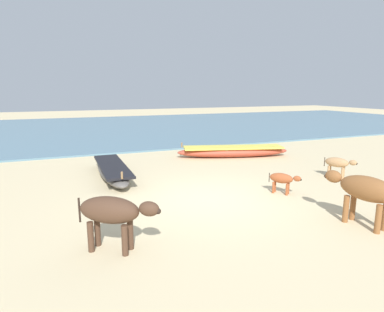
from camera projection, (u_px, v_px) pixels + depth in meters
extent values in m
plane|color=beige|center=(209.00, 199.00, 8.54)|extent=(80.00, 80.00, 0.00)
cube|color=slate|center=(109.00, 128.00, 23.98)|extent=(60.00, 20.00, 0.08)
ellipsoid|color=#5B5651|center=(112.00, 171.00, 10.70)|extent=(0.88, 3.99, 0.40)
cube|color=black|center=(112.00, 166.00, 10.67)|extent=(0.86, 3.51, 0.07)
cube|color=olive|center=(114.00, 170.00, 10.41)|extent=(0.70, 0.13, 0.04)
cylinder|color=olive|center=(122.00, 175.00, 8.97)|extent=(0.06, 0.06, 0.20)
ellipsoid|color=#B74733|center=(233.00, 152.00, 13.90)|extent=(4.75, 2.18, 0.45)
cube|color=#EAD84C|center=(233.00, 147.00, 13.86)|extent=(4.21, 2.01, 0.07)
cube|color=olive|center=(225.00, 149.00, 13.83)|extent=(0.33, 0.78, 0.04)
cylinder|color=olive|center=(182.00, 145.00, 13.60)|extent=(0.06, 0.06, 0.20)
ellipsoid|color=brown|center=(367.00, 189.00, 6.72)|extent=(0.68, 1.24, 0.51)
ellipsoid|color=brown|center=(333.00, 176.00, 7.35)|extent=(0.30, 0.42, 0.28)
sphere|color=#2D2119|center=(327.00, 176.00, 7.49)|extent=(0.12, 0.12, 0.11)
cylinder|color=brown|center=(346.00, 209.00, 7.03)|extent=(0.12, 0.12, 0.59)
cylinder|color=brown|center=(353.00, 207.00, 7.17)|extent=(0.12, 0.12, 0.59)
cylinder|color=brown|center=(378.00, 219.00, 6.47)|extent=(0.12, 0.12, 0.59)
ellipsoid|color=tan|center=(337.00, 162.00, 10.61)|extent=(0.60, 0.77, 0.31)
ellipsoid|color=tan|center=(353.00, 163.00, 10.31)|extent=(0.24, 0.28, 0.17)
sphere|color=#2D2119|center=(357.00, 164.00, 10.25)|extent=(0.09, 0.09, 0.07)
cylinder|color=tan|center=(343.00, 172.00, 10.61)|extent=(0.07, 0.07, 0.36)
cylinder|color=tan|center=(342.00, 173.00, 10.49)|extent=(0.07, 0.07, 0.36)
cylinder|color=tan|center=(330.00, 170.00, 10.86)|extent=(0.07, 0.07, 0.36)
cylinder|color=tan|center=(328.00, 171.00, 10.74)|extent=(0.07, 0.07, 0.36)
cylinder|color=#2D2119|center=(325.00, 162.00, 10.85)|extent=(0.02, 0.02, 0.29)
ellipsoid|color=#9E4C28|center=(281.00, 178.00, 8.94)|extent=(0.58, 0.66, 0.28)
ellipsoid|color=#9E4C28|center=(297.00, 179.00, 8.71)|extent=(0.22, 0.24, 0.15)
sphere|color=#2D2119|center=(301.00, 180.00, 8.67)|extent=(0.08, 0.08, 0.06)
cylinder|color=#9E4C28|center=(288.00, 188.00, 8.96)|extent=(0.06, 0.06, 0.32)
cylinder|color=#9E4C28|center=(287.00, 190.00, 8.84)|extent=(0.06, 0.06, 0.32)
cylinder|color=#9E4C28|center=(275.00, 186.00, 9.15)|extent=(0.06, 0.06, 0.32)
cylinder|color=#9E4C28|center=(273.00, 188.00, 9.03)|extent=(0.06, 0.06, 0.32)
cylinder|color=#2D2119|center=(269.00, 177.00, 9.12)|extent=(0.02, 0.02, 0.26)
ellipsoid|color=#4C3323|center=(109.00, 210.00, 5.70)|extent=(1.14, 0.98, 0.48)
ellipsoid|color=#4C3323|center=(149.00, 209.00, 5.53)|extent=(0.42, 0.38, 0.26)
sphere|color=#2D2119|center=(158.00, 211.00, 5.50)|extent=(0.14, 0.14, 0.10)
cylinder|color=#4C3323|center=(130.00, 235.00, 5.84)|extent=(0.11, 0.11, 0.55)
cylinder|color=#4C3323|center=(125.00, 240.00, 5.61)|extent=(0.11, 0.11, 0.55)
cylinder|color=#4C3323|center=(97.00, 231.00, 5.97)|extent=(0.11, 0.11, 0.55)
cylinder|color=#4C3323|center=(91.00, 237.00, 5.75)|extent=(0.11, 0.11, 0.55)
cylinder|color=#2D2119|center=(79.00, 210.00, 5.83)|extent=(0.04, 0.04, 0.45)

